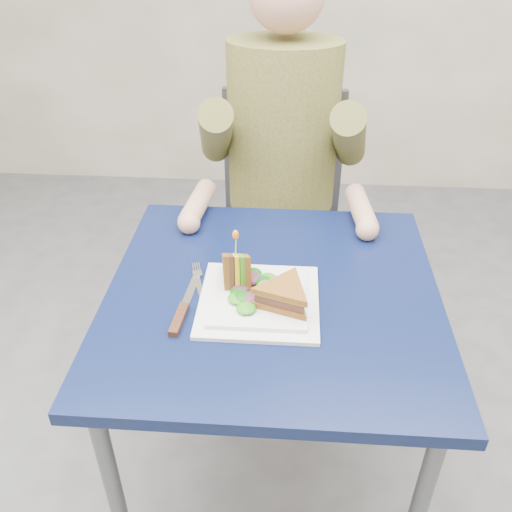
# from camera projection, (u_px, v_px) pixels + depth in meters

# --- Properties ---
(ground) EXTENTS (4.00, 4.00, 0.00)m
(ground) POSITION_uv_depth(u_px,v_px,m) (269.00, 480.00, 1.64)
(ground) COLOR #59595C
(ground) RESTS_ON ground
(table) EXTENTS (0.75, 0.75, 0.73)m
(table) POSITION_uv_depth(u_px,v_px,m) (272.00, 317.00, 1.27)
(table) COLOR black
(table) RESTS_ON ground
(chair) EXTENTS (0.42, 0.40, 0.93)m
(chair) POSITION_uv_depth(u_px,v_px,m) (281.00, 207.00, 1.93)
(chair) COLOR #47474C
(chair) RESTS_ON ground
(diner) EXTENTS (0.54, 0.59, 0.74)m
(diner) POSITION_uv_depth(u_px,v_px,m) (283.00, 116.00, 1.62)
(diner) COLOR brown
(diner) RESTS_ON chair
(plate) EXTENTS (0.26, 0.26, 0.02)m
(plate) POSITION_uv_depth(u_px,v_px,m) (259.00, 300.00, 1.18)
(plate) COLOR white
(plate) RESTS_ON table
(sandwich_flat) EXTENTS (0.18, 0.18, 0.05)m
(sandwich_flat) POSITION_uv_depth(u_px,v_px,m) (284.00, 295.00, 1.14)
(sandwich_flat) COLOR brown
(sandwich_flat) RESTS_ON plate
(sandwich_upright) EXTENTS (0.08, 0.13, 0.13)m
(sandwich_upright) POSITION_uv_depth(u_px,v_px,m) (236.00, 270.00, 1.20)
(sandwich_upright) COLOR brown
(sandwich_upright) RESTS_ON plate
(fork) EXTENTS (0.06, 0.18, 0.01)m
(fork) POSITION_uv_depth(u_px,v_px,m) (200.00, 287.00, 1.23)
(fork) COLOR silver
(fork) RESTS_ON table
(knife) EXTENTS (0.04, 0.22, 0.02)m
(knife) POSITION_uv_depth(u_px,v_px,m) (181.00, 314.00, 1.15)
(knife) COLOR silver
(knife) RESTS_ON table
(toothpick) EXTENTS (0.01, 0.01, 0.06)m
(toothpick) POSITION_uv_depth(u_px,v_px,m) (236.00, 246.00, 1.16)
(toothpick) COLOR tan
(toothpick) RESTS_ON sandwich_upright
(toothpick_frill) EXTENTS (0.01, 0.01, 0.02)m
(toothpick_frill) POSITION_uv_depth(u_px,v_px,m) (236.00, 235.00, 1.15)
(toothpick_frill) COLOR orange
(toothpick_frill) RESTS_ON sandwich_upright
(lettuce_spill) EXTENTS (0.15, 0.13, 0.02)m
(lettuce_spill) POSITION_uv_depth(u_px,v_px,m) (262.00, 289.00, 1.18)
(lettuce_spill) COLOR #337A14
(lettuce_spill) RESTS_ON plate
(onion_ring) EXTENTS (0.04, 0.04, 0.02)m
(onion_ring) POSITION_uv_depth(u_px,v_px,m) (266.00, 289.00, 1.17)
(onion_ring) COLOR #9E4C7A
(onion_ring) RESTS_ON plate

